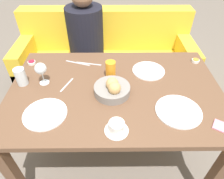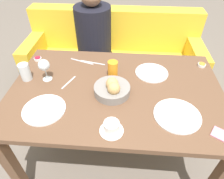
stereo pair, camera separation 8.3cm
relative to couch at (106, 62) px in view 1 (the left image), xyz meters
name	(u,v)px [view 1 (the left image)]	position (x,y,z in m)	size (l,w,h in m)	color
ground_plane	(114,151)	(0.08, -0.98, -0.31)	(10.00, 10.00, 0.00)	#6B6056
dining_table	(115,99)	(0.08, -0.98, 0.35)	(1.39, 0.90, 0.76)	brown
couch	(106,62)	(0.00, 0.00, 0.00)	(1.88, 0.70, 0.86)	gold
seated_person	(88,55)	(-0.19, -0.16, 0.20)	(0.34, 0.45, 1.19)	#23232D
bread_basket	(112,88)	(0.06, -1.03, 0.49)	(0.23, 0.23, 0.12)	gray
plate_near_left	(45,114)	(-0.32, -1.20, 0.45)	(0.25, 0.25, 0.01)	white
plate_near_right	(178,111)	(0.45, -1.19, 0.45)	(0.27, 0.27, 0.01)	white
plate_far_center	(148,71)	(0.33, -0.79, 0.45)	(0.23, 0.23, 0.01)	white
juice_glass	(111,70)	(0.05, -0.85, 0.51)	(0.07, 0.07, 0.12)	orange
water_tumbler	(21,77)	(-0.53, -0.92, 0.51)	(0.07, 0.07, 0.12)	silver
wine_glass	(41,69)	(-0.39, -0.92, 0.56)	(0.08, 0.08, 0.16)	silver
coffee_cup	(116,127)	(0.08, -1.32, 0.48)	(0.13, 0.13, 0.07)	white
jam_bowl_berry	(32,62)	(-0.55, -0.69, 0.46)	(0.06, 0.06, 0.02)	white
jam_bowl_honey	(195,61)	(0.71, -0.67, 0.46)	(0.06, 0.06, 0.02)	white
fork_silver	(89,64)	(-0.11, -0.69, 0.45)	(0.20, 0.05, 0.00)	#B7B7BC
knife_silver	(78,63)	(-0.20, -0.68, 0.45)	(0.19, 0.08, 0.00)	#B7B7BC
spoon_coffee	(67,85)	(-0.24, -0.94, 0.45)	(0.07, 0.14, 0.00)	#B7B7BC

